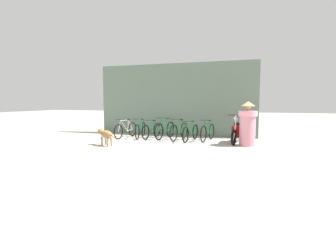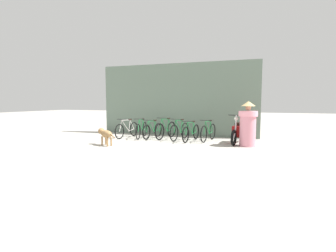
{
  "view_description": "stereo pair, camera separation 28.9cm",
  "coord_description": "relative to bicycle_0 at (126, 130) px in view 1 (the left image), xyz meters",
  "views": [
    {
      "loc": [
        3.48,
        -7.87,
        1.56
      ],
      "look_at": [
        0.48,
        1.23,
        0.65
      ],
      "focal_mm": 28.0,
      "sensor_mm": 36.0,
      "label": 1
    },
    {
      "loc": [
        3.75,
        -7.78,
        1.56
      ],
      "look_at": [
        0.48,
        1.23,
        0.65
      ],
      "focal_mm": 28.0,
      "sensor_mm": 36.0,
      "label": 2
    }
  ],
  "objects": [
    {
      "name": "ground_plane",
      "position": [
        1.73,
        -2.16,
        -0.34
      ],
      "size": [
        60.0,
        60.0,
        0.0
      ],
      "primitive_type": "plane",
      "color": "#ADA89E"
    },
    {
      "name": "shop_wall_back",
      "position": [
        1.73,
        1.51,
        1.29
      ],
      "size": [
        7.35,
        0.2,
        3.26
      ],
      "color": "slate",
      "rests_on": "ground"
    },
    {
      "name": "bicycle_0",
      "position": [
        0.0,
        0.0,
        0.0
      ],
      "size": [
        0.46,
        1.72,
        0.82
      ],
      "rotation": [
        0.0,
        0.0,
        -1.66
      ],
      "color": "black",
      "rests_on": "ground"
    },
    {
      "name": "bicycle_1",
      "position": [
        0.64,
        0.11,
        0.01
      ],
      "size": [
        0.47,
        1.68,
        0.84
      ],
      "rotation": [
        0.0,
        0.0,
        -1.39
      ],
      "color": "black",
      "rests_on": "ground"
    },
    {
      "name": "bicycle_2",
      "position": [
        1.11,
        0.18,
        -0.01
      ],
      "size": [
        0.46,
        1.56,
        0.79
      ],
      "rotation": [
        0.0,
        0.0,
        -1.7
      ],
      "color": "black",
      "rests_on": "ground"
    },
    {
      "name": "bicycle_3",
      "position": [
        1.7,
        0.22,
        0.02
      ],
      "size": [
        0.46,
        1.64,
        0.89
      ],
      "rotation": [
        0.0,
        0.0,
        -1.75
      ],
      "color": "black",
      "rests_on": "ground"
    },
    {
      "name": "bicycle_4",
      "position": [
        2.35,
        0.07,
        0.02
      ],
      "size": [
        0.46,
        1.6,
        0.87
      ],
      "rotation": [
        0.0,
        0.0,
        -1.74
      ],
      "color": "black",
      "rests_on": "ground"
    },
    {
      "name": "bicycle_5",
      "position": [
        2.86,
        -0.04,
        -0.01
      ],
      "size": [
        0.46,
        1.7,
        0.81
      ],
      "rotation": [
        0.0,
        0.0,
        -1.69
      ],
      "color": "black",
      "rests_on": "ground"
    },
    {
      "name": "bicycle_6",
      "position": [
        3.49,
        0.19,
        0.01
      ],
      "size": [
        0.46,
        1.59,
        0.85
      ],
      "rotation": [
        0.0,
        0.0,
        -1.73
      ],
      "color": "black",
      "rests_on": "ground"
    },
    {
      "name": "motorcycle",
      "position": [
        4.65,
        0.05,
        0.09
      ],
      "size": [
        0.58,
        1.93,
        1.07
      ],
      "rotation": [
        0.0,
        0.0,
        -1.72
      ],
      "color": "black",
      "rests_on": "ground"
    },
    {
      "name": "stray_dog",
      "position": [
        0.26,
        -2.04,
        0.07
      ],
      "size": [
        0.99,
        0.61,
        0.6
      ],
      "rotation": [
        0.0,
        0.0,
        2.65
      ],
      "color": "#997247",
      "rests_on": "ground"
    },
    {
      "name": "person_in_robes",
      "position": [
        5.01,
        -0.52,
        0.43
      ],
      "size": [
        0.76,
        0.76,
        1.56
      ],
      "rotation": [
        0.0,
        0.0,
        2.93
      ],
      "color": "pink",
      "rests_on": "ground"
    }
  ]
}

